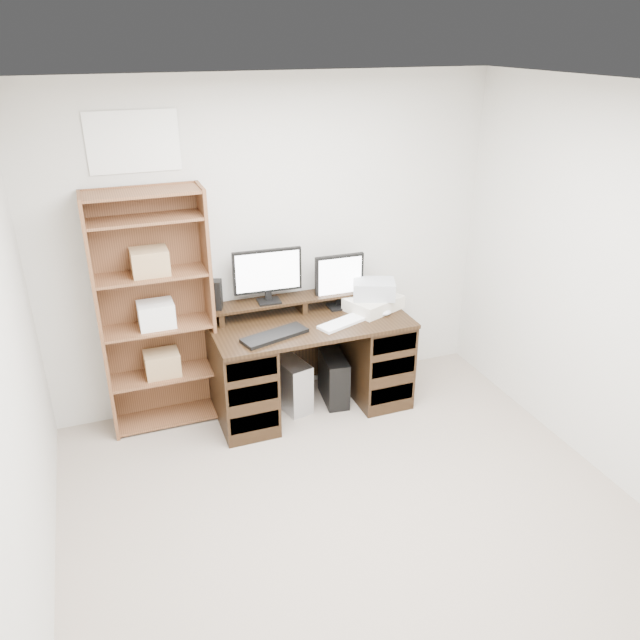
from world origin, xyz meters
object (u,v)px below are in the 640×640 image
bookshelf (156,311)px  monitor_wide (267,273)px  desk (310,363)px  tower_black (334,378)px  printer (373,303)px  monitor_small (339,279)px  tower_silver (290,383)px

bookshelf → monitor_wide: bearing=-0.8°
desk → monitor_wide: (-0.26, 0.20, 0.71)m
tower_black → bookshelf: bookshelf is taller
printer → monitor_small: bearing=126.9°
printer → bookshelf: bookshelf is taller
desk → monitor_small: monitor_small is taller
monitor_wide → monitor_small: bearing=0.6°
desk → monitor_wide: 0.79m
desk → printer: size_ratio=3.70×
monitor_wide → printer: monitor_wide is taller
tower_silver → bookshelf: bookshelf is taller
tower_silver → tower_black: size_ratio=1.00×
printer → tower_black: size_ratio=0.98×
desk → monitor_small: 0.69m
monitor_small → printer: bearing=-29.7°
desk → tower_silver: bearing=159.8°
printer → tower_black: (-0.34, -0.02, -0.60)m
desk → bookshelf: size_ratio=0.83×
printer → tower_black: printer is taller
printer → bookshelf: bearing=151.7°
tower_silver → bookshelf: bearing=157.6°
desk → printer: (0.54, 0.03, 0.41)m
monitor_wide → monitor_small: (0.57, -0.03, -0.12)m
tower_silver → tower_black: tower_silver is taller
bookshelf → desk: bearing=-10.9°
printer → tower_black: 0.69m
monitor_small → bookshelf: size_ratio=0.24×
monitor_wide → printer: bearing=-8.5°
desk → tower_silver: size_ratio=3.64×
monitor_small → printer: monitor_small is taller
monitor_wide → bookshelf: bookshelf is taller
bookshelf → tower_black: bearing=-8.5°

